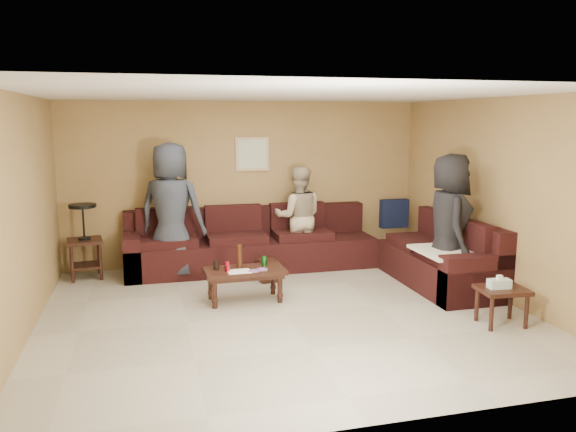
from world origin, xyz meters
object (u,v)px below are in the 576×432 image
at_px(coffee_table, 244,273).
at_px(person_middle, 299,217).
at_px(sectional_sofa, 314,253).
at_px(person_right, 449,224).
at_px(side_table_right, 502,292).
at_px(person_left, 172,211).
at_px(end_table_left, 85,240).
at_px(waste_bin, 268,270).

height_order(coffee_table, person_middle, person_middle).
xyz_separation_m(coffee_table, person_middle, (1.09, 1.43, 0.42)).
height_order(sectional_sofa, person_right, person_right).
xyz_separation_m(sectional_sofa, side_table_right, (1.39, -2.44, 0.04)).
bearing_deg(sectional_sofa, person_left, 169.25).
height_order(person_middle, person_right, person_right).
relative_size(end_table_left, person_middle, 0.69).
relative_size(waste_bin, person_right, 0.17).
xyz_separation_m(end_table_left, person_middle, (3.09, -0.12, 0.22)).
xyz_separation_m(coffee_table, end_table_left, (-2.00, 1.55, 0.20)).
bearing_deg(person_right, side_table_right, -166.25).
distance_m(waste_bin, person_right, 2.52).
height_order(end_table_left, side_table_right, end_table_left).
xyz_separation_m(sectional_sofa, end_table_left, (-3.19, 0.62, 0.23)).
bearing_deg(person_right, person_left, 80.52).
xyz_separation_m(sectional_sofa, person_left, (-1.99, 0.38, 0.63)).
bearing_deg(waste_bin, side_table_right, -47.27).
bearing_deg(end_table_left, waste_bin, -17.57).
bearing_deg(person_right, end_table_left, 83.90).
height_order(side_table_right, person_middle, person_middle).
bearing_deg(person_left, waste_bin, -178.44).
height_order(side_table_right, person_left, person_left).
distance_m(sectional_sofa, end_table_left, 3.26).
xyz_separation_m(sectional_sofa, person_right, (1.43, -1.23, 0.58)).
xyz_separation_m(end_table_left, waste_bin, (2.46, -0.78, -0.40)).
height_order(coffee_table, person_right, person_right).
bearing_deg(person_right, coffee_table, 99.32).
height_order(coffee_table, waste_bin, coffee_table).
xyz_separation_m(sectional_sofa, coffee_table, (-1.19, -0.94, 0.03)).
bearing_deg(waste_bin, sectional_sofa, 12.55).
xyz_separation_m(coffee_table, side_table_right, (2.57, -1.51, 0.02)).
distance_m(person_left, person_middle, 1.90).
bearing_deg(side_table_right, person_left, 140.08).
relative_size(coffee_table, waste_bin, 3.24).
bearing_deg(waste_bin, end_table_left, 162.43).
distance_m(coffee_table, person_right, 2.69).
distance_m(coffee_table, side_table_right, 2.98).
relative_size(side_table_right, person_middle, 0.37).
relative_size(sectional_sofa, waste_bin, 15.20).
relative_size(person_middle, person_right, 0.85).
xyz_separation_m(end_table_left, person_left, (1.20, -0.24, 0.40)).
bearing_deg(person_left, coffee_table, 145.92).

